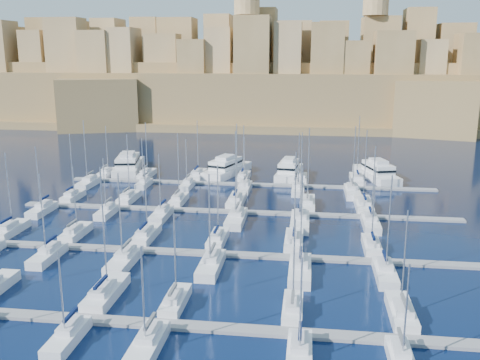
# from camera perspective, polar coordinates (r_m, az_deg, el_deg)

# --- Properties ---
(ground) EXTENTS (600.00, 600.00, 0.00)m
(ground) POSITION_cam_1_polar(r_m,az_deg,el_deg) (92.52, -1.45, -5.29)
(ground) COLOR black
(ground) RESTS_ON ground
(pontoon_near) EXTENTS (84.00, 2.00, 0.40)m
(pontoon_near) POSITION_cam_1_polar(r_m,az_deg,el_deg) (61.80, -6.52, -15.16)
(pontoon_near) COLOR slate
(pontoon_near) RESTS_ON ground
(pontoon_mid_near) EXTENTS (84.00, 2.00, 0.40)m
(pontoon_mid_near) POSITION_cam_1_polar(r_m,az_deg,el_deg) (81.33, -2.77, -7.85)
(pontoon_mid_near) COLOR slate
(pontoon_mid_near) RESTS_ON ground
(pontoon_mid_far) EXTENTS (84.00, 2.00, 0.40)m
(pontoon_mid_far) POSITION_cam_1_polar(r_m,az_deg,el_deg) (101.88, -0.57, -3.40)
(pontoon_mid_far) COLOR slate
(pontoon_mid_far) RESTS_ON ground
(pontoon_far) EXTENTS (84.00, 2.00, 0.40)m
(pontoon_far) POSITION_cam_1_polar(r_m,az_deg,el_deg) (122.93, 0.87, -0.46)
(pontoon_far) COLOR slate
(pontoon_far) RESTS_ON ground
(sailboat_2) EXTENTS (2.94, 9.80, 16.85)m
(sailboat_2) POSITION_cam_1_polar(r_m,az_deg,el_deg) (69.54, -14.13, -11.57)
(sailboat_2) COLOR silver
(sailboat_2) RESTS_ON ground
(sailboat_3) EXTENTS (2.34, 7.80, 11.85)m
(sailboat_3) POSITION_cam_1_polar(r_m,az_deg,el_deg) (66.06, -6.91, -12.69)
(sailboat_3) COLOR silver
(sailboat_3) RESTS_ON ground
(sailboat_4) EXTENTS (2.29, 7.64, 11.73)m
(sailboat_4) POSITION_cam_1_polar(r_m,az_deg,el_deg) (64.19, 5.64, -13.47)
(sailboat_4) COLOR silver
(sailboat_4) RESTS_ON ground
(sailboat_5) EXTENTS (2.68, 8.92, 13.03)m
(sailboat_5) POSITION_cam_1_polar(r_m,az_deg,el_deg) (65.66, 16.83, -13.36)
(sailboat_5) COLOR silver
(sailboat_5) RESTS_ON ground
(sailboat_8) EXTENTS (2.33, 7.77, 10.83)m
(sailboat_8) POSITION_cam_1_polar(r_m,az_deg,el_deg) (61.02, -17.93, -15.64)
(sailboat_8) COLOR silver
(sailboat_8) RESTS_ON ground
(sailboat_9) EXTENTS (2.64, 8.80, 11.88)m
(sailboat_9) POSITION_cam_1_polar(r_m,az_deg,el_deg) (57.62, -9.87, -16.96)
(sailboat_9) COLOR silver
(sailboat_9) RESTS_ON ground
(sailboat_10) EXTENTS (2.48, 8.27, 11.43)m
(sailboat_10) POSITION_cam_1_polar(r_m,az_deg,el_deg) (55.65, 6.35, -18.03)
(sailboat_10) COLOR silver
(sailboat_10) RESTS_ON ground
(sailboat_11) EXTENTS (2.25, 7.51, 11.13)m
(sailboat_11) POSITION_cam_1_polar(r_m,az_deg,el_deg) (56.76, 16.82, -17.90)
(sailboat_11) COLOR silver
(sailboat_11) RESTS_ON ground
(sailboat_12) EXTENTS (2.56, 8.54, 14.06)m
(sailboat_12) POSITION_cam_1_polar(r_m,az_deg,el_deg) (98.16, -23.25, -4.85)
(sailboat_12) COLOR silver
(sailboat_12) RESTS_ON ground
(sailboat_13) EXTENTS (2.50, 8.34, 11.99)m
(sailboat_13) POSITION_cam_1_polar(r_m,az_deg,el_deg) (92.81, -17.11, -5.38)
(sailboat_13) COLOR silver
(sailboat_13) RESTS_ON ground
(sailboat_14) EXTENTS (2.74, 9.13, 14.03)m
(sailboat_14) POSITION_cam_1_polar(r_m,az_deg,el_deg) (88.95, -9.97, -5.77)
(sailboat_14) COLOR silver
(sailboat_14) RESTS_ON ground
(sailboat_15) EXTENTS (2.53, 8.42, 12.95)m
(sailboat_15) POSITION_cam_1_polar(r_m,az_deg,el_deg) (85.91, -2.40, -6.28)
(sailboat_15) COLOR silver
(sailboat_15) RESTS_ON ground
(sailboat_16) EXTENTS (2.80, 9.34, 15.22)m
(sailboat_16) POSITION_cam_1_polar(r_m,az_deg,el_deg) (85.18, 5.77, -6.50)
(sailboat_16) COLOR silver
(sailboat_16) RESTS_ON ground
(sailboat_17) EXTENTS (2.51, 8.35, 13.35)m
(sailboat_17) POSITION_cam_1_polar(r_m,az_deg,el_deg) (85.30, 13.87, -6.83)
(sailboat_17) COLOR silver
(sailboat_17) RESTS_ON ground
(sailboat_19) EXTENTS (2.54, 8.46, 13.41)m
(sailboat_19) POSITION_cam_1_polar(r_m,az_deg,el_deg) (84.11, -19.81, -7.54)
(sailboat_19) COLOR silver
(sailboat_19) RESTS_ON ground
(sailboat_20) EXTENTS (2.85, 9.49, 13.97)m
(sailboat_20) POSITION_cam_1_polar(r_m,az_deg,el_deg) (79.09, -12.27, -8.36)
(sailboat_20) COLOR silver
(sailboat_20) RESTS_ON ground
(sailboat_21) EXTENTS (2.84, 9.46, 14.22)m
(sailboat_21) POSITION_cam_1_polar(r_m,az_deg,el_deg) (75.91, -3.12, -9.00)
(sailboat_21) COLOR silver
(sailboat_21) RESTS_ON ground
(sailboat_22) EXTENTS (2.99, 9.98, 15.34)m
(sailboat_22) POSITION_cam_1_polar(r_m,az_deg,el_deg) (74.52, 6.42, -9.50)
(sailboat_22) COLOR silver
(sailboat_22) RESTS_ON ground
(sailboat_23) EXTENTS (2.64, 8.80, 14.69)m
(sailboat_23) POSITION_cam_1_polar(r_m,az_deg,el_deg) (75.81, 15.22, -9.51)
(sailboat_23) COLOR silver
(sailboat_23) RESTS_ON ground
(sailboat_24) EXTENTS (2.37, 7.89, 13.98)m
(sailboat_24) POSITION_cam_1_polar(r_m,az_deg,el_deg) (115.99, -17.39, -1.66)
(sailboat_24) COLOR silver
(sailboat_24) RESTS_ON ground
(sailboat_25) EXTENTS (2.60, 8.68, 14.03)m
(sailboat_25) POSITION_cam_1_polar(r_m,az_deg,el_deg) (111.91, -11.78, -1.86)
(sailboat_25) COLOR silver
(sailboat_25) RESTS_ON ground
(sailboat_26) EXTENTS (2.46, 8.20, 14.41)m
(sailboat_26) POSITION_cam_1_polar(r_m,az_deg,el_deg) (108.72, -6.56, -2.11)
(sailboat_26) COLOR silver
(sailboat_26) RESTS_ON ground
(sailboat_27) EXTENTS (3.03, 10.10, 16.50)m
(sailboat_27) POSITION_cam_1_polar(r_m,az_deg,el_deg) (107.42, -0.39, -2.19)
(sailboat_27) COLOR silver
(sailboat_27) RESTS_ON ground
(sailboat_28) EXTENTS (2.92, 9.74, 15.97)m
(sailboat_28) POSITION_cam_1_polar(r_m,az_deg,el_deg) (106.30, 7.19, -2.47)
(sailboat_28) COLOR silver
(sailboat_28) RESTS_ON ground
(sailboat_29) EXTENTS (3.13, 10.44, 15.66)m
(sailboat_29) POSITION_cam_1_polar(r_m,az_deg,el_deg) (107.18, 13.03, -2.58)
(sailboat_29) COLOR silver
(sailboat_29) RESTS_ON ground
(sailboat_30) EXTENTS (2.52, 8.39, 13.22)m
(sailboat_30) POSITION_cam_1_polar(r_m,az_deg,el_deg) (108.15, -20.34, -2.97)
(sailboat_30) COLOR silver
(sailboat_30) RESTS_ON ground
(sailboat_31) EXTENTS (2.31, 7.70, 11.31)m
(sailboat_31) POSITION_cam_1_polar(r_m,az_deg,el_deg) (103.21, -14.00, -3.29)
(sailboat_31) COLOR silver
(sailboat_31) RESTS_ON ground
(sailboat_32) EXTENTS (2.57, 8.57, 12.45)m
(sailboat_32) POSITION_cam_1_polar(r_m,az_deg,el_deg) (99.48, -8.37, -3.65)
(sailboat_32) COLOR silver
(sailboat_32) RESTS_ON ground
(sailboat_33) EXTENTS (3.03, 10.10, 16.95)m
(sailboat_33) POSITION_cam_1_polar(r_m,az_deg,el_deg) (95.95, -0.41, -4.11)
(sailboat_33) COLOR silver
(sailboat_33) RESTS_ON ground
(sailboat_34) EXTENTS (3.20, 10.68, 15.67)m
(sailboat_34) POSITION_cam_1_polar(r_m,az_deg,el_deg) (94.85, 6.41, -4.41)
(sailboat_34) COLOR silver
(sailboat_34) RESTS_ON ground
(sailboat_35) EXTENTS (2.76, 9.20, 14.75)m
(sailboat_35) POSITION_cam_1_polar(r_m,az_deg,el_deg) (96.17, 13.77, -4.48)
(sailboat_35) COLOR silver
(sailboat_35) RESTS_ON ground
(sailboat_36) EXTENTS (2.49, 8.31, 12.63)m
(sailboat_36) POSITION_cam_1_polar(r_m,az_deg,el_deg) (136.24, -13.97, 0.75)
(sailboat_36) COLOR silver
(sailboat_36) RESTS_ON ground
(sailboat_37) EXTENTS (2.57, 8.57, 13.63)m
(sailboat_37) POSITION_cam_1_polar(r_m,az_deg,el_deg) (133.04, -9.92, 0.65)
(sailboat_37) COLOR silver
(sailboat_37) RESTS_ON ground
(sailboat_38) EXTENTS (2.92, 9.72, 14.20)m
(sailboat_38) POSITION_cam_1_polar(r_m,az_deg,el_deg) (130.39, -4.54, 0.56)
(sailboat_38) COLOR silver
(sailboat_38) RESTS_ON ground
(sailboat_39) EXTENTS (2.59, 8.64, 13.38)m
(sailboat_39) POSITION_cam_1_polar(r_m,az_deg,el_deg) (128.04, 0.36, 0.35)
(sailboat_39) COLOR silver
(sailboat_39) RESTS_ON ground
(sailboat_40) EXTENTS (2.60, 8.68, 11.94)m
(sailboat_40) POSITION_cam_1_polar(r_m,az_deg,el_deg) (127.13, 6.53, 0.16)
(sailboat_40) COLOR silver
(sailboat_40) RESTS_ON ground
(sailboat_41) EXTENTS (2.98, 9.92, 15.84)m
(sailboat_41) POSITION_cam_1_polar(r_m,az_deg,el_deg) (128.20, 12.36, 0.07)
(sailboat_41) COLOR silver
(sailboat_41) RESTS_ON ground
(sailboat_42) EXTENTS (2.79, 9.28, 15.45)m
(sailboat_42) POSITION_cam_1_polar(r_m,az_deg,el_deg) (126.88, -15.87, -0.28)
(sailboat_42) COLOR silver
(sailboat_42) RESTS_ON ground
(sailboat_43) EXTENTS (2.15, 7.15, 11.49)m
(sailboat_43) POSITION_cam_1_polar(r_m,az_deg,el_deg) (123.39, -10.20, -0.38)
(sailboat_43) COLOR silver
(sailboat_43) RESTS_ON ground
(sailboat_44) EXTENTS (2.19, 7.31, 11.49)m
(sailboat_44) POSITION_cam_1_polar(r_m,az_deg,el_deg) (120.67, -5.64, -0.54)
(sailboat_44) COLOR silver
(sailboat_44) RESTS_ON ground
(sailboat_45) EXTENTS (2.66, 8.88, 12.50)m
(sailboat_45) POSITION_cam_1_polar(r_m,az_deg,el_deg) (117.69, 0.47, -0.82)
(sailboat_45) COLOR silver
(sailboat_45) RESTS_ON ground
(sailboat_46) EXTENTS (2.65, 8.82, 13.55)m
(sailboat_46) POSITION_cam_1_polar(r_m,az_deg,el_deg) (116.91, 6.21, -0.99)
(sailboat_46) COLOR silver
(sailboat_46) RESTS_ON ground
(sailboat_47) EXTENTS (3.02, 10.07, 15.25)m
(sailboat_47) POSITION_cam_1_polar(r_m,az_deg,el_deg) (116.66, 11.88, -1.23)
(sailboat_47) COLOR silver
(sailboat_47) RESTS_ON ground
(motor_yacht_a) EXTENTS (9.68, 20.31, 5.25)m
(motor_yacht_a) POSITION_cam_1_polar(r_m,az_deg,el_deg) (140.20, -11.83, 1.63)
(motor_yacht_a) COLOR silver
(motor_yacht_a) RESTS_ON ground
(motor_yacht_b) EXTENTS (10.55, 18.56, 5.25)m
(motor_yacht_b) POSITION_cam_1_polar(r_m,az_deg,el_deg) (133.17, -1.44, 1.30)
(motor_yacht_b) COLOR silver
(motor_yacht_b) RESTS_ON ground
(motor_yacht_c) EXTENTS (6.54, 16.43, 5.25)m
(motor_yacht_c) POSITION_cam_1_polar(r_m,az_deg,el_deg) (130.84, 5.26, 1.03)
(motor_yacht_c) COLOR silver
(motor_yacht_c) RESTS_ON ground
(motor_yacht_d) EXTENTS (10.06, 18.37, 5.25)m
(motor_yacht_d) POSITION_cam_1_polar(r_m,az_deg,el_deg) (132.52, 14.41, 0.81)
(motor_yacht_d) COLOR silver
(motor_yacht_d) RESTS_ON ground
(fortified_city) EXTENTS (460.00, 108.95, 59.52)m
(fortified_city) POSITION_cam_1_polar(r_m,az_deg,el_deg) (242.67, 4.27, 9.85)
(fortified_city) COLOR brown
(fortified_city) RESTS_ON ground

